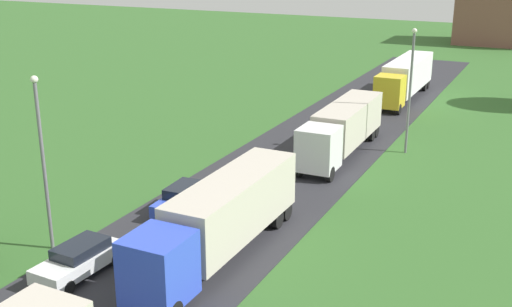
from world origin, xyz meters
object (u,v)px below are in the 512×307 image
at_px(truck_fourth, 405,77).
at_px(lamppost_third, 410,86).
at_px(car_fourth, 184,198).
at_px(lamppost_second, 43,156).
at_px(truck_third, 343,127).
at_px(distant_building, 506,12).
at_px(truck_second, 221,217).
at_px(car_third, 79,259).

relative_size(truck_fourth, lamppost_third, 1.52).
relative_size(car_fourth, lamppost_second, 0.49).
bearing_deg(truck_fourth, truck_third, -89.57).
bearing_deg(truck_fourth, lamppost_third, -76.11).
bearing_deg(lamppost_third, distant_building, 89.40).
relative_size(truck_third, truck_fourth, 0.91).
height_order(truck_third, lamppost_third, lamppost_third).
height_order(truck_second, truck_third, truck_second).
bearing_deg(lamppost_second, car_fourth, 61.95).
xyz_separation_m(car_third, lamppost_second, (-3.13, 1.56, 4.02)).
distance_m(truck_fourth, car_third, 42.01).
xyz_separation_m(truck_second, distant_building, (4.75, 81.17, 2.73)).
relative_size(truck_third, distant_building, 0.89).
bearing_deg(truck_second, truck_third, 89.75).
distance_m(truck_third, car_third, 22.79).
height_order(truck_second, lamppost_second, lamppost_second).
xyz_separation_m(truck_second, lamppost_third, (4.11, 20.41, 2.85)).
height_order(car_fourth, lamppost_third, lamppost_third).
xyz_separation_m(car_third, car_fourth, (0.42, 8.24, 0.02)).
bearing_deg(car_fourth, lamppost_third, 62.28).
bearing_deg(car_third, truck_second, 41.17).
height_order(car_fourth, lamppost_second, lamppost_second).
bearing_deg(lamppost_third, lamppost_second, -117.82).
xyz_separation_m(truck_third, truck_fourth, (-0.15, 19.51, 0.14)).
relative_size(truck_second, distant_building, 0.91).
bearing_deg(distant_building, lamppost_second, -98.73).
bearing_deg(car_fourth, lamppost_second, -118.05).
bearing_deg(car_third, distant_building, 83.50).
xyz_separation_m(car_fourth, lamppost_second, (-3.56, -6.68, 4.00)).
height_order(truck_second, lamppost_third, lamppost_third).
xyz_separation_m(car_fourth, lamppost_third, (8.69, 16.54, 4.14)).
bearing_deg(lamppost_second, truck_fourth, 78.63).
relative_size(truck_third, lamppost_second, 1.42).
height_order(truck_second, car_third, truck_second).
bearing_deg(truck_second, lamppost_second, -160.94).
height_order(truck_third, truck_fourth, truck_fourth).
distance_m(truck_third, distant_building, 63.60).
height_order(car_third, distant_building, distant_building).
xyz_separation_m(truck_second, truck_third, (0.08, 17.81, -0.08)).
height_order(truck_third, lamppost_second, lamppost_second).
height_order(truck_fourth, lamppost_third, lamppost_third).
distance_m(car_third, lamppost_second, 5.34).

